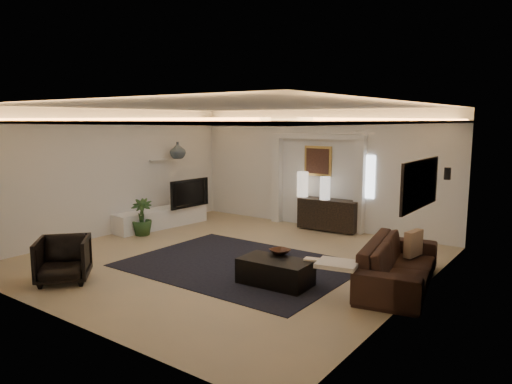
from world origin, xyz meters
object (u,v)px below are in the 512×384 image
Objects in this scene: console at (328,214)px; armchair at (63,260)px; coffee_table at (275,272)px; sofa at (399,264)px.

armchair is (-1.83, -5.86, -0.03)m from console.
console is 6.14m from armchair.
coffee_table is at bearing -13.79° from armchair.
armchair is (-2.91, -1.93, 0.17)m from coffee_table.
armchair reaches higher than coffee_table.
console is 0.59× the size of sofa.
sofa is at bearing 32.14° from coffee_table.
console is at bearing 102.76° from coffee_table.
coffee_table is 3.50m from armchair.
armchair reaches higher than sofa.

